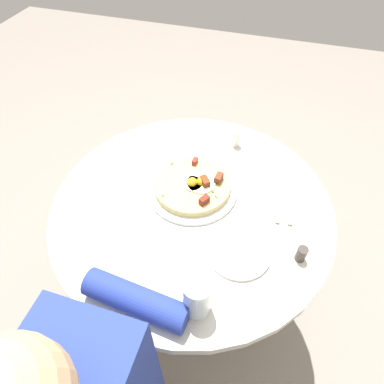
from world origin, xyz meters
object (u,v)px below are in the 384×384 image
dining_table (192,235)px  pizza_plate (192,189)px  water_glass (197,296)px  knife (278,200)px  salt_shaker (236,139)px  pepper_shaker (301,254)px  fork (290,201)px  breakfast_pizza (193,185)px  bread_plate (239,251)px

dining_table → pizza_plate: (0.05, 0.01, 0.18)m
water_glass → knife: bearing=-20.0°
salt_shaker → pepper_shaker: (-0.41, -0.26, -0.01)m
pizza_plate → salt_shaker: size_ratio=5.07×
pizza_plate → fork: pizza_plate is taller
breakfast_pizza → knife: size_ratio=1.33×
dining_table → bread_plate: (-0.13, -0.17, 0.18)m
dining_table → pizza_plate: bearing=15.8°
pizza_plate → pepper_shaker: pepper_shaker is taller
knife → pepper_shaker: size_ratio=3.94×
dining_table → water_glass: (-0.31, -0.11, 0.24)m
fork → water_glass: (-0.40, 0.18, 0.05)m
water_glass → salt_shaker: size_ratio=2.08×
pizza_plate → salt_shaker: salt_shaker is taller
pizza_plate → breakfast_pizza: bearing=-86.9°
dining_table → bread_plate: size_ratio=4.91×
knife → water_glass: 0.42m
dining_table → knife: size_ratio=4.78×
water_glass → bread_plate: bearing=-20.2°
breakfast_pizza → knife: 0.27m
knife → pepper_shaker: bearing=-162.8°
dining_table → water_glass: bearing=-160.9°
dining_table → water_glass: 0.40m
knife → salt_shaker: size_ratio=3.18×
bread_plate → breakfast_pizza: bearing=45.4°
pizza_plate → dining_table: bearing=-164.2°
pizza_plate → salt_shaker: (0.26, -0.09, 0.02)m
pizza_plate → pepper_shaker: size_ratio=6.27×
knife → salt_shaker: (0.22, 0.18, 0.02)m
salt_shaker → pepper_shaker: salt_shaker is taller
bread_plate → fork: (0.22, -0.11, 0.00)m
pepper_shaker → water_glass: bearing=132.7°
bread_plate → water_glass: bearing=159.8°
breakfast_pizza → fork: bearing=-82.8°
dining_table → fork: fork is taller
pizza_plate → fork: 0.30m
breakfast_pizza → fork: size_ratio=1.33×
water_glass → pizza_plate: bearing=18.7°
fork → bread_plate: bearing=146.0°
fork → pepper_shaker: (-0.19, -0.05, 0.02)m
fork → breakfast_pizza: bearing=90.6°
fork → pepper_shaker: bearing=-172.9°
bread_plate → pepper_shaker: (0.03, -0.16, 0.02)m
fork → salt_shaker: 0.31m
breakfast_pizza → pepper_shaker: bearing=-113.8°
pizza_plate → salt_shaker: 0.27m
knife → water_glass: bearing=153.3°
dining_table → salt_shaker: salt_shaker is taller
breakfast_pizza → water_glass: (-0.36, -0.12, 0.03)m
water_glass → fork: bearing=-24.2°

